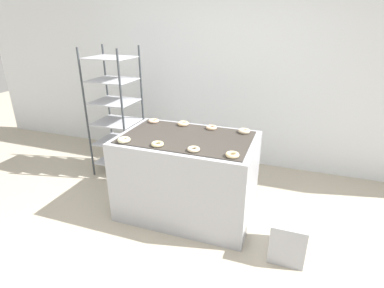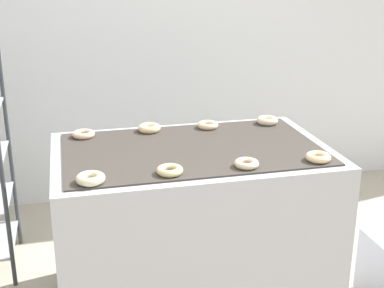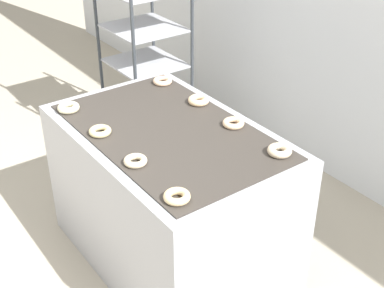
{
  "view_description": "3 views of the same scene",
  "coord_description": "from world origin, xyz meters",
  "px_view_note": "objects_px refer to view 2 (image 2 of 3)",
  "views": [
    {
      "loc": [
        0.96,
        -1.86,
        1.9
      ],
      "look_at": [
        0.0,
        0.83,
        0.72
      ],
      "focal_mm": 28.0,
      "sensor_mm": 36.0,
      "label": 1
    },
    {
      "loc": [
        -0.58,
        -1.7,
        1.72
      ],
      "look_at": [
        0.0,
        0.68,
        0.88
      ],
      "focal_mm": 50.0,
      "sensor_mm": 36.0,
      "label": 2
    },
    {
      "loc": [
        2.01,
        -0.63,
        2.19
      ],
      "look_at": [
        0.0,
        0.83,
        0.72
      ],
      "focal_mm": 50.0,
      "sensor_mm": 36.0,
      "label": 3
    }
  ],
  "objects_px": {
    "donut_near_midright": "(247,163)",
    "donut_far_left": "(83,134)",
    "donut_far_midright": "(208,125)",
    "donut_near_left": "(91,178)",
    "donut_far_midleft": "(149,128)",
    "donut_near_right": "(318,157)",
    "fryer_machine": "(192,227)",
    "donut_far_right": "(267,120)",
    "donut_near_midleft": "(170,170)"
  },
  "relations": [
    {
      "from": "donut_near_midright",
      "to": "donut_far_midright",
      "type": "height_order",
      "value": "same"
    },
    {
      "from": "fryer_machine",
      "to": "donut_far_midright",
      "type": "bearing_deg",
      "value": 61.75
    },
    {
      "from": "donut_near_midleft",
      "to": "donut_near_midright",
      "type": "distance_m",
      "value": 0.35
    },
    {
      "from": "donut_far_midleft",
      "to": "fryer_machine",
      "type": "bearing_deg",
      "value": -62.94
    },
    {
      "from": "donut_far_midleft",
      "to": "donut_near_right",
      "type": "bearing_deg",
      "value": -42.34
    },
    {
      "from": "fryer_machine",
      "to": "donut_near_right",
      "type": "distance_m",
      "value": 0.75
    },
    {
      "from": "donut_near_right",
      "to": "donut_far_midright",
      "type": "bearing_deg",
      "value": 120.57
    },
    {
      "from": "donut_near_left",
      "to": "donut_far_right",
      "type": "relative_size",
      "value": 1.02
    },
    {
      "from": "donut_far_right",
      "to": "donut_far_midright",
      "type": "bearing_deg",
      "value": 179.64
    },
    {
      "from": "fryer_machine",
      "to": "donut_near_midright",
      "type": "bearing_deg",
      "value": -59.78
    },
    {
      "from": "donut_near_midleft",
      "to": "donut_far_right",
      "type": "xyz_separation_m",
      "value": [
        0.68,
        0.6,
        0.0
      ]
    },
    {
      "from": "donut_near_right",
      "to": "donut_far_midright",
      "type": "height_order",
      "value": "donut_near_right"
    },
    {
      "from": "donut_near_midright",
      "to": "donut_far_midleft",
      "type": "distance_m",
      "value": 0.7
    },
    {
      "from": "donut_near_midleft",
      "to": "donut_near_midright",
      "type": "relative_size",
      "value": 1.04
    },
    {
      "from": "donut_near_left",
      "to": "donut_near_right",
      "type": "distance_m",
      "value": 1.02
    },
    {
      "from": "donut_near_midleft",
      "to": "fryer_machine",
      "type": "bearing_deg",
      "value": 60.42
    },
    {
      "from": "donut_near_midright",
      "to": "donut_far_midright",
      "type": "distance_m",
      "value": 0.6
    },
    {
      "from": "donut_near_left",
      "to": "donut_near_right",
      "type": "bearing_deg",
      "value": 0.81
    },
    {
      "from": "donut_near_right",
      "to": "donut_far_midleft",
      "type": "bearing_deg",
      "value": 137.66
    },
    {
      "from": "donut_near_midleft",
      "to": "donut_far_midleft",
      "type": "relative_size",
      "value": 0.95
    },
    {
      "from": "donut_near_left",
      "to": "donut_far_midright",
      "type": "xyz_separation_m",
      "value": [
        0.67,
        0.62,
        -0.0
      ]
    },
    {
      "from": "fryer_machine",
      "to": "donut_near_midright",
      "type": "distance_m",
      "value": 0.57
    },
    {
      "from": "fryer_machine",
      "to": "donut_near_left",
      "type": "relative_size",
      "value": 11.09
    },
    {
      "from": "donut_far_midright",
      "to": "donut_far_right",
      "type": "height_order",
      "value": "donut_far_right"
    },
    {
      "from": "donut_far_midleft",
      "to": "donut_far_right",
      "type": "bearing_deg",
      "value": -1.3
    },
    {
      "from": "fryer_machine",
      "to": "donut_near_left",
      "type": "height_order",
      "value": "donut_near_left"
    },
    {
      "from": "donut_near_left",
      "to": "donut_near_midleft",
      "type": "distance_m",
      "value": 0.34
    },
    {
      "from": "donut_near_midleft",
      "to": "donut_far_midleft",
      "type": "distance_m",
      "value": 0.61
    },
    {
      "from": "donut_near_right",
      "to": "donut_far_right",
      "type": "xyz_separation_m",
      "value": [
        -0.01,
        0.6,
        0.0
      ]
    },
    {
      "from": "donut_near_right",
      "to": "donut_near_left",
      "type": "bearing_deg",
      "value": -179.19
    },
    {
      "from": "fryer_machine",
      "to": "donut_near_midright",
      "type": "relative_size",
      "value": 12.19
    },
    {
      "from": "fryer_machine",
      "to": "donut_far_right",
      "type": "xyz_separation_m",
      "value": [
        0.5,
        0.3,
        0.45
      ]
    },
    {
      "from": "donut_near_right",
      "to": "donut_far_right",
      "type": "bearing_deg",
      "value": 91.24
    },
    {
      "from": "donut_far_left",
      "to": "donut_far_midright",
      "type": "height_order",
      "value": "same"
    },
    {
      "from": "donut_near_midleft",
      "to": "donut_far_midright",
      "type": "bearing_deg",
      "value": 61.08
    },
    {
      "from": "donut_near_midleft",
      "to": "donut_far_left",
      "type": "xyz_separation_m",
      "value": [
        -0.33,
        0.6,
        -0.0
      ]
    },
    {
      "from": "donut_near_left",
      "to": "donut_far_midright",
      "type": "height_order",
      "value": "donut_near_left"
    },
    {
      "from": "donut_near_left",
      "to": "donut_far_midleft",
      "type": "bearing_deg",
      "value": 61.25
    },
    {
      "from": "donut_near_left",
      "to": "donut_far_midright",
      "type": "distance_m",
      "value": 0.91
    },
    {
      "from": "fryer_machine",
      "to": "donut_near_right",
      "type": "xyz_separation_m",
      "value": [
        0.52,
        -0.3,
        0.45
      ]
    },
    {
      "from": "donut_near_midright",
      "to": "donut_near_right",
      "type": "height_order",
      "value": "donut_near_right"
    },
    {
      "from": "donut_near_midleft",
      "to": "donut_near_midright",
      "type": "bearing_deg",
      "value": 0.13
    },
    {
      "from": "donut_near_right",
      "to": "donut_far_midleft",
      "type": "height_order",
      "value": "donut_far_midleft"
    },
    {
      "from": "donut_near_midleft",
      "to": "donut_far_left",
      "type": "relative_size",
      "value": 0.99
    },
    {
      "from": "donut_near_midright",
      "to": "donut_far_midleft",
      "type": "height_order",
      "value": "donut_far_midleft"
    },
    {
      "from": "donut_near_midright",
      "to": "donut_far_midright",
      "type": "bearing_deg",
      "value": 91.36
    },
    {
      "from": "donut_near_midright",
      "to": "donut_far_midright",
      "type": "relative_size",
      "value": 0.97
    },
    {
      "from": "donut_near_right",
      "to": "fryer_machine",
      "type": "bearing_deg",
      "value": 149.52
    },
    {
      "from": "donut_near_midright",
      "to": "donut_far_left",
      "type": "bearing_deg",
      "value": 138.71
    },
    {
      "from": "fryer_machine",
      "to": "donut_near_right",
      "type": "bearing_deg",
      "value": -30.48
    }
  ]
}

